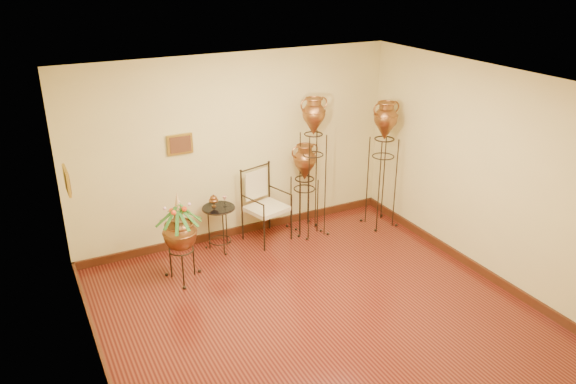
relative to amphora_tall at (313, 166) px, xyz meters
name	(u,v)px	position (x,y,z in m)	size (l,w,h in m)	color
ground	(318,316)	(-1.02, -1.99, -1.11)	(5.00, 5.00, 0.00)	maroon
room_shell	(321,183)	(-1.03, -1.99, 0.62)	(5.02, 5.02, 2.81)	#CEC684
amphora_tall	(313,166)	(0.00, 0.00, 0.00)	(0.52, 0.52, 2.18)	black
amphora_mid	(383,164)	(1.13, -0.22, -0.08)	(0.52, 0.52, 2.05)	black
amphora_short	(304,188)	(-0.05, 0.16, -0.40)	(0.53, 0.53, 1.44)	black
planter_urn	(180,231)	(-2.22, -0.42, -0.39)	(0.70, 0.70, 1.29)	black
armchair	(267,206)	(-0.72, 0.12, -0.55)	(0.77, 0.74, 1.13)	black
side_table	(219,227)	(-1.47, 0.16, -0.76)	(0.62, 0.62, 0.86)	black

